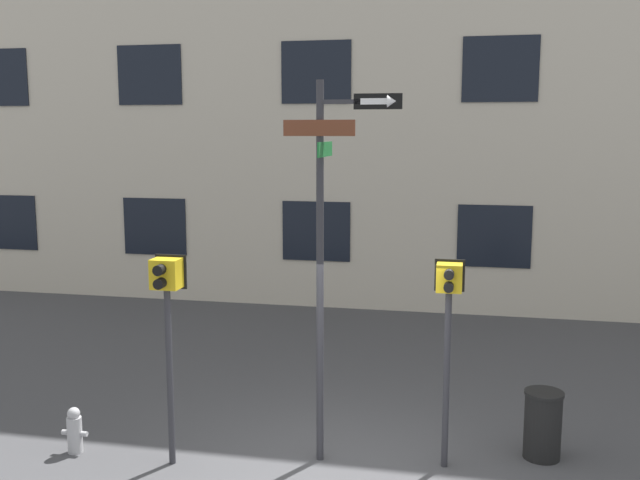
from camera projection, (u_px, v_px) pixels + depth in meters
ground_plane at (339, 477)px, 8.49m from camera, size 60.00×60.00×0.00m
street_sign_pole at (326, 241)px, 8.51m from camera, size 1.39×0.80×4.67m
pedestrian_signal_left at (167, 302)px, 8.53m from camera, size 0.40×0.40×2.61m
pedestrian_signal_right at (448, 310)px, 8.46m from camera, size 0.36×0.40×2.56m
fire_hydrant at (75, 431)px, 9.10m from camera, size 0.35×0.19×0.60m
trash_bin at (543, 425)px, 8.93m from camera, size 0.49×0.49×0.87m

